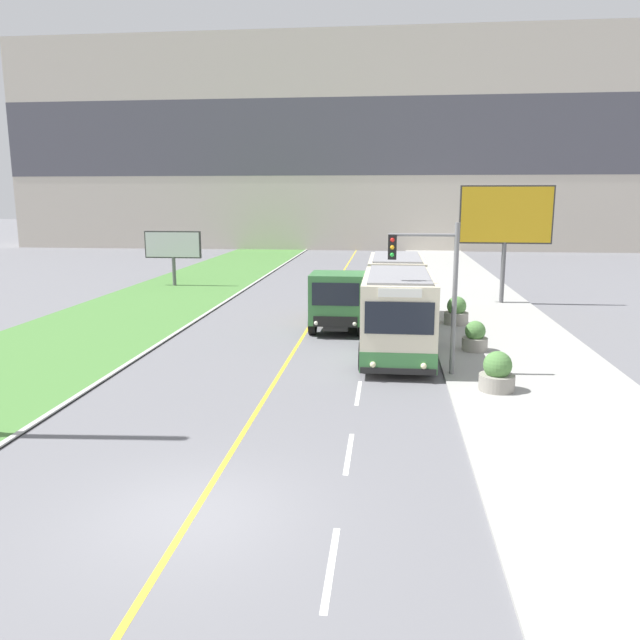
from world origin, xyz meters
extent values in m
plane|color=slate|center=(0.00, 0.00, 0.00)|extent=(300.00, 300.00, 0.00)
cube|color=gold|center=(0.00, 0.00, 0.00)|extent=(0.14, 140.00, 0.01)
cube|color=silver|center=(2.75, -1.40, 0.00)|extent=(0.12, 2.40, 0.01)
cube|color=silver|center=(2.75, 3.20, 0.00)|extent=(0.12, 2.40, 0.01)
cube|color=silver|center=(2.75, 7.80, 0.00)|extent=(0.12, 2.40, 0.01)
cube|color=silver|center=(2.75, 12.40, 0.00)|extent=(0.12, 2.40, 0.01)
cube|color=silver|center=(2.75, 17.00, 0.00)|extent=(0.12, 2.40, 0.01)
cube|color=silver|center=(2.75, 21.60, 0.00)|extent=(0.12, 2.40, 0.01)
cube|color=silver|center=(2.75, 26.20, 0.00)|extent=(0.12, 2.40, 0.01)
cube|color=silver|center=(2.75, 30.80, 0.00)|extent=(0.12, 2.40, 0.01)
cube|color=silver|center=(2.75, 35.40, 0.00)|extent=(0.12, 2.40, 0.01)
cube|color=silver|center=(2.75, 40.00, 0.00)|extent=(0.12, 2.40, 0.01)
cube|color=beige|center=(0.00, 63.33, 11.71)|extent=(80.00, 8.00, 23.42)
cube|color=#4C4C56|center=(0.00, 59.31, 12.30)|extent=(80.00, 0.04, 8.20)
cube|color=beige|center=(3.96, 11.97, 1.69)|extent=(2.50, 5.84, 2.83)
cube|color=#3D7F42|center=(3.96, 11.97, 0.62)|extent=(2.52, 5.86, 0.70)
cube|color=black|center=(3.96, 11.97, 2.12)|extent=(2.52, 5.38, 0.99)
cube|color=gray|center=(3.96, 11.97, 3.15)|extent=(2.12, 5.26, 0.08)
cube|color=beige|center=(3.96, 18.72, 1.69)|extent=(2.50, 5.84, 2.83)
cube|color=#3D7F42|center=(3.96, 18.72, 0.62)|extent=(2.52, 5.86, 0.70)
cube|color=black|center=(3.96, 18.72, 2.12)|extent=(2.52, 5.38, 0.99)
cube|color=gray|center=(3.96, 18.72, 3.15)|extent=(2.12, 5.26, 0.08)
cube|color=#474747|center=(3.96, 15.34, 1.69)|extent=(2.30, 0.90, 2.61)
cube|color=black|center=(3.96, 9.03, 2.12)|extent=(2.20, 0.04, 1.04)
cube|color=black|center=(3.96, 9.02, 0.38)|extent=(2.45, 0.06, 0.20)
sphere|color=#F4EAB2|center=(3.15, 9.01, 0.57)|extent=(0.20, 0.20, 0.20)
sphere|color=#F4EAB2|center=(4.77, 9.01, 0.57)|extent=(0.20, 0.20, 0.20)
cube|color=white|center=(3.96, 9.03, 2.93)|extent=(1.37, 0.04, 0.28)
cylinder|color=black|center=(2.77, 10.34, 0.50)|extent=(0.28, 1.00, 1.00)
cylinder|color=black|center=(5.15, 10.34, 0.50)|extent=(0.28, 1.00, 1.00)
cylinder|color=black|center=(2.77, 13.84, 0.50)|extent=(0.28, 1.00, 1.00)
cylinder|color=black|center=(5.15, 13.84, 0.50)|extent=(0.28, 1.00, 1.00)
cylinder|color=black|center=(2.77, 19.30, 0.50)|extent=(0.28, 1.00, 1.00)
cylinder|color=black|center=(5.15, 19.30, 0.50)|extent=(0.28, 1.00, 1.00)
cube|color=black|center=(1.43, 18.11, 0.45)|extent=(1.04, 6.33, 0.20)
cube|color=#38753D|center=(1.43, 16.05, 1.61)|extent=(2.31, 2.21, 2.12)
cube|color=black|center=(1.43, 14.92, 1.93)|extent=(1.97, 0.04, 0.96)
cube|color=black|center=(1.43, 14.91, 0.77)|extent=(1.85, 0.06, 0.44)
sphere|color=silver|center=(0.62, 14.90, 0.70)|extent=(0.18, 0.18, 0.18)
sphere|color=silver|center=(2.24, 14.90, 0.70)|extent=(0.18, 0.18, 0.18)
cube|color=#B7931E|center=(1.43, 19.34, 0.61)|extent=(2.20, 3.87, 0.12)
cube|color=#B7931E|center=(0.39, 19.34, 1.10)|extent=(0.12, 3.87, 1.11)
cube|color=#B7931E|center=(2.47, 19.34, 1.10)|extent=(0.12, 3.87, 1.11)
cube|color=#B7931E|center=(1.43, 17.47, 1.10)|extent=(2.20, 0.12, 1.11)
cube|color=#B7931E|center=(1.43, 21.21, 1.10)|extent=(2.20, 0.12, 1.11)
cube|color=#B7931E|center=(1.43, 17.47, 1.77)|extent=(2.20, 0.12, 0.24)
cylinder|color=black|center=(0.37, 15.83, 0.52)|extent=(0.30, 1.04, 1.04)
cylinder|color=black|center=(2.49, 15.83, 0.52)|extent=(0.30, 1.04, 1.04)
cylinder|color=black|center=(0.37, 19.54, 0.52)|extent=(0.30, 1.04, 1.04)
cylinder|color=black|center=(2.49, 19.54, 0.52)|extent=(0.30, 1.04, 1.04)
cube|color=black|center=(4.08, 37.08, 0.49)|extent=(1.80, 4.30, 0.61)
cube|color=black|center=(4.08, 37.19, 1.12)|extent=(1.53, 2.36, 0.65)
cylinder|color=black|center=(3.27, 35.79, 0.31)|extent=(0.18, 0.62, 0.62)
cylinder|color=black|center=(4.89, 35.79, 0.31)|extent=(0.18, 0.62, 0.62)
cylinder|color=black|center=(3.27, 38.37, 0.31)|extent=(0.18, 0.62, 0.62)
cylinder|color=black|center=(4.89, 38.37, 0.31)|extent=(0.18, 0.62, 0.62)
cylinder|color=slate|center=(5.75, 9.97, 2.54)|extent=(0.16, 0.16, 5.08)
cylinder|color=slate|center=(4.65, 9.97, 4.68)|extent=(2.20, 0.10, 0.10)
cube|color=black|center=(3.69, 9.97, 4.28)|extent=(0.28, 0.24, 0.80)
sphere|color=red|center=(3.69, 9.84, 4.52)|extent=(0.14, 0.14, 0.14)
sphere|color=orange|center=(3.69, 9.84, 4.28)|extent=(0.14, 0.14, 0.14)
sphere|color=green|center=(3.69, 9.84, 4.04)|extent=(0.14, 0.14, 0.14)
cylinder|color=#59595B|center=(9.91, 24.79, 1.72)|extent=(0.24, 0.24, 3.44)
cube|color=#333333|center=(9.91, 24.79, 4.93)|extent=(5.00, 0.20, 3.15)
cube|color=gold|center=(9.91, 24.68, 4.93)|extent=(4.84, 0.02, 2.99)
cylinder|color=#59595B|center=(-10.70, 29.83, 0.98)|extent=(0.24, 0.24, 1.95)
cube|color=#333333|center=(-10.70, 29.83, 2.77)|extent=(3.81, 0.20, 1.79)
cube|color=silver|center=(-10.70, 29.72, 2.77)|extent=(3.65, 0.02, 1.63)
cylinder|color=gray|center=(6.94, 8.28, 0.32)|extent=(1.08, 1.08, 0.49)
sphere|color=#518442|center=(6.94, 8.28, 0.87)|extent=(0.86, 0.86, 0.86)
cylinder|color=gray|center=(6.95, 13.35, 0.33)|extent=(0.97, 0.97, 0.50)
sphere|color=#518442|center=(6.95, 13.35, 0.84)|extent=(0.78, 0.78, 0.78)
cylinder|color=gray|center=(6.76, 18.41, 0.35)|extent=(1.11, 1.11, 0.55)
sphere|color=#518442|center=(6.76, 18.41, 0.94)|extent=(0.89, 0.89, 0.89)
camera|label=1|loc=(3.57, -10.48, 5.89)|focal=35.00mm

